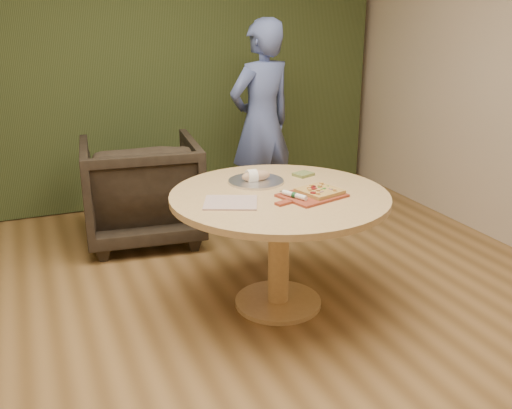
{
  "coord_description": "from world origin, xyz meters",
  "views": [
    {
      "loc": [
        -0.99,
        -2.42,
        1.81
      ],
      "look_at": [
        0.11,
        0.25,
        0.81
      ],
      "focal_mm": 40.0,
      "sensor_mm": 36.0,
      "label": 1
    }
  ],
  "objects": [
    {
      "name": "flatbread_pizza",
      "position": [
        0.59,
        0.42,
        0.78
      ],
      "size": [
        0.27,
        0.27,
        0.04
      ],
      "rotation": [
        0.0,
        0.0,
        0.27
      ],
      "color": "tan",
      "rests_on": "pizza_paddle"
    },
    {
      "name": "bread_roll",
      "position": [
        0.34,
        0.81,
        0.79
      ],
      "size": [
        0.19,
        0.09,
        0.09
      ],
      "color": "tan",
      "rests_on": "serving_tray"
    },
    {
      "name": "green_packet",
      "position": [
        0.7,
        0.83,
        0.76
      ],
      "size": [
        0.15,
        0.13,
        0.02
      ],
      "primitive_type": "cube",
      "rotation": [
        0.0,
        0.0,
        0.34
      ],
      "color": "#50622C",
      "rests_on": "pedestal_table"
    },
    {
      "name": "pedestal_table",
      "position": [
        0.39,
        0.55,
        0.61
      ],
      "size": [
        1.33,
        1.33,
        0.75
      ],
      "rotation": [
        0.0,
        0.0,
        0.13
      ],
      "color": "tan",
      "rests_on": "ground"
    },
    {
      "name": "armchair",
      "position": [
        -0.17,
        1.98,
        0.46
      ],
      "size": [
        0.98,
        0.93,
        0.92
      ],
      "primitive_type": "imported",
      "rotation": [
        0.0,
        0.0,
        3.03
      ],
      "color": "black",
      "rests_on": "ground"
    },
    {
      "name": "newspaper",
      "position": [
        0.05,
        0.48,
        0.76
      ],
      "size": [
        0.37,
        0.35,
        0.01
      ],
      "primitive_type": "cube",
      "rotation": [
        0.0,
        0.0,
        -0.41
      ],
      "color": "silver",
      "rests_on": "pedestal_table"
    },
    {
      "name": "room_shell",
      "position": [
        0.0,
        0.0,
        1.4
      ],
      "size": [
        5.04,
        6.04,
        2.84
      ],
      "color": "olive",
      "rests_on": "ground"
    },
    {
      "name": "pizza_paddle",
      "position": [
        0.53,
        0.41,
        0.76
      ],
      "size": [
        0.47,
        0.36,
        0.01
      ],
      "rotation": [
        0.0,
        0.0,
        0.27
      ],
      "color": "#973C26",
      "rests_on": "pedestal_table"
    },
    {
      "name": "curtain",
      "position": [
        0.0,
        2.9,
        1.4
      ],
      "size": [
        4.8,
        0.14,
        2.78
      ],
      "primitive_type": "cube",
      "color": "#283317",
      "rests_on": "ground"
    },
    {
      "name": "serving_tray",
      "position": [
        0.35,
        0.81,
        0.76
      ],
      "size": [
        0.36,
        0.36,
        0.02
      ],
      "color": "silver",
      "rests_on": "pedestal_table"
    },
    {
      "name": "cutlery_roll",
      "position": [
        0.42,
        0.4,
        0.78
      ],
      "size": [
        0.1,
        0.19,
        0.03
      ],
      "rotation": [
        0.0,
        0.0,
        0.42
      ],
      "color": "white",
      "rests_on": "pizza_paddle"
    },
    {
      "name": "person_standing",
      "position": [
        0.91,
        2.04,
        0.87
      ],
      "size": [
        0.72,
        0.57,
        1.74
      ],
      "primitive_type": "imported",
      "rotation": [
        0.0,
        0.0,
        3.41
      ],
      "color": "#4D5E99",
      "rests_on": "ground"
    }
  ]
}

